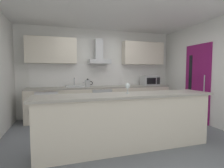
{
  "coord_description": "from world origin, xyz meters",
  "views": [
    {
      "loc": [
        -1.19,
        -3.37,
        1.35
      ],
      "look_at": [
        -0.03,
        0.47,
        1.05
      ],
      "focal_mm": 27.84,
      "sensor_mm": 36.0,
      "label": 1
    }
  ],
  "objects_px": {
    "sink": "(75,86)",
    "wine_glass": "(128,86)",
    "oven": "(100,102)",
    "refrigerator": "(47,106)",
    "range_hood": "(99,56)",
    "kettle": "(88,83)",
    "microwave": "(150,81)"
  },
  "relations": [
    {
      "from": "wine_glass",
      "to": "sink",
      "type": "bearing_deg",
      "value": 109.47
    },
    {
      "from": "kettle",
      "to": "oven",
      "type": "bearing_deg",
      "value": 5.27
    },
    {
      "from": "refrigerator",
      "to": "microwave",
      "type": "xyz_separation_m",
      "value": [
        3.05,
        -0.03,
        0.62
      ]
    },
    {
      "from": "oven",
      "to": "refrigerator",
      "type": "xyz_separation_m",
      "value": [
        -1.45,
        -0.0,
        -0.03
      ]
    },
    {
      "from": "refrigerator",
      "to": "wine_glass",
      "type": "height_order",
      "value": "wine_glass"
    },
    {
      "from": "sink",
      "to": "kettle",
      "type": "xyz_separation_m",
      "value": [
        0.35,
        -0.04,
        0.08
      ]
    },
    {
      "from": "refrigerator",
      "to": "range_hood",
      "type": "bearing_deg",
      "value": 5.21
    },
    {
      "from": "kettle",
      "to": "sink",
      "type": "bearing_deg",
      "value": 172.75
    },
    {
      "from": "microwave",
      "to": "sink",
      "type": "height_order",
      "value": "microwave"
    },
    {
      "from": "oven",
      "to": "refrigerator",
      "type": "distance_m",
      "value": 1.45
    },
    {
      "from": "refrigerator",
      "to": "range_hood",
      "type": "relative_size",
      "value": 1.18
    },
    {
      "from": "oven",
      "to": "kettle",
      "type": "height_order",
      "value": "kettle"
    },
    {
      "from": "oven",
      "to": "microwave",
      "type": "distance_m",
      "value": 1.71
    },
    {
      "from": "microwave",
      "to": "sink",
      "type": "bearing_deg",
      "value": 179.04
    },
    {
      "from": "kettle",
      "to": "range_hood",
      "type": "xyz_separation_m",
      "value": [
        0.37,
        0.16,
        0.78
      ]
    },
    {
      "from": "refrigerator",
      "to": "wine_glass",
      "type": "bearing_deg",
      "value": -54.6
    },
    {
      "from": "oven",
      "to": "refrigerator",
      "type": "bearing_deg",
      "value": -179.89
    },
    {
      "from": "oven",
      "to": "sink",
      "type": "xyz_separation_m",
      "value": [
        -0.72,
        0.01,
        0.47
      ]
    },
    {
      "from": "refrigerator",
      "to": "sink",
      "type": "height_order",
      "value": "sink"
    },
    {
      "from": "refrigerator",
      "to": "microwave",
      "type": "height_order",
      "value": "microwave"
    },
    {
      "from": "refrigerator",
      "to": "wine_glass",
      "type": "distance_m",
      "value": 2.62
    },
    {
      "from": "sink",
      "to": "range_hood",
      "type": "bearing_deg",
      "value": 9.39
    },
    {
      "from": "sink",
      "to": "kettle",
      "type": "relative_size",
      "value": 1.73
    },
    {
      "from": "oven",
      "to": "microwave",
      "type": "xyz_separation_m",
      "value": [
        1.61,
        -0.03,
        0.59
      ]
    },
    {
      "from": "range_hood",
      "to": "refrigerator",
      "type": "bearing_deg",
      "value": -174.79
    },
    {
      "from": "oven",
      "to": "wine_glass",
      "type": "height_order",
      "value": "wine_glass"
    },
    {
      "from": "microwave",
      "to": "range_hood",
      "type": "xyz_separation_m",
      "value": [
        -1.61,
        0.16,
        0.74
      ]
    },
    {
      "from": "oven",
      "to": "sink",
      "type": "distance_m",
      "value": 0.86
    },
    {
      "from": "refrigerator",
      "to": "kettle",
      "type": "xyz_separation_m",
      "value": [
        1.08,
        -0.03,
        0.58
      ]
    },
    {
      "from": "sink",
      "to": "wine_glass",
      "type": "distance_m",
      "value": 2.21
    },
    {
      "from": "refrigerator",
      "to": "range_hood",
      "type": "distance_m",
      "value": 1.99
    },
    {
      "from": "refrigerator",
      "to": "range_hood",
      "type": "xyz_separation_m",
      "value": [
        1.45,
        0.13,
        1.36
      ]
    }
  ]
}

